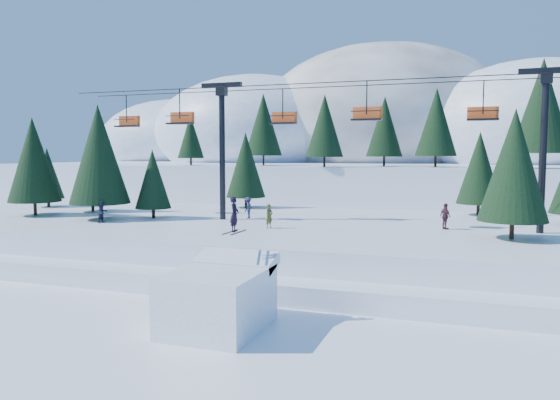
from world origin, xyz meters
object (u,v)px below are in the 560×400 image
(jump_kicker, at_px, (219,297))
(banner_far, at_px, (553,312))
(chairlift, at_px, (355,127))
(banner_near, at_px, (413,308))

(jump_kicker, height_order, banner_far, jump_kicker)
(chairlift, bearing_deg, banner_far, -45.50)
(jump_kicker, height_order, chairlift, chairlift)
(jump_kicker, xyz_separation_m, banner_near, (7.73, 4.10, -0.84))
(jump_kicker, distance_m, banner_near, 8.79)
(chairlift, relative_size, banner_near, 16.09)
(jump_kicker, bearing_deg, banner_near, 27.91)
(jump_kicker, distance_m, chairlift, 18.82)
(chairlift, relative_size, banner_far, 16.66)
(chairlift, bearing_deg, banner_near, -67.50)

